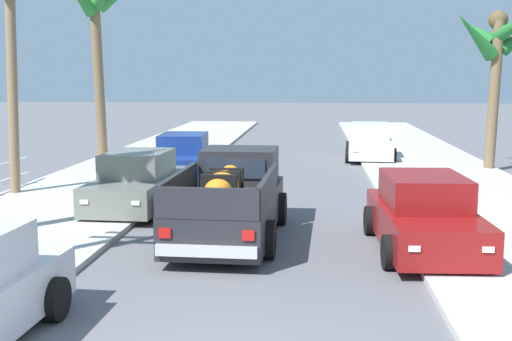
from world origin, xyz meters
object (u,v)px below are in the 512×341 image
car_right_near (424,216)px  palm_tree_right_back (497,43)px  pickup_truck (231,201)px  car_left_far (138,183)px  palm_tree_right_fore (95,7)px  car_right_mid (183,158)px  car_right_far (370,143)px

car_right_near → palm_tree_right_back: palm_tree_right_back is taller
pickup_truck → palm_tree_right_back: (8.34, 10.51, 3.87)m
pickup_truck → car_left_far: (-2.82, 2.69, -0.10)m
car_right_near → palm_tree_right_fore: (-10.88, 12.43, 5.51)m
pickup_truck → palm_tree_right_fore: size_ratio=0.69×
car_right_mid → car_right_far: size_ratio=1.00×
car_left_far → palm_tree_right_back: 14.19m
car_left_far → palm_tree_right_fore: size_ratio=0.56×
car_right_far → car_right_near: bearing=-90.7°
car_right_near → palm_tree_right_back: (4.33, 11.25, 3.97)m
car_right_mid → car_right_far: same height
palm_tree_right_fore → palm_tree_right_back: (15.21, -1.18, -1.54)m
pickup_truck → palm_tree_right_fore: bearing=120.4°
car_right_near → car_right_far: 14.49m
car_right_mid → palm_tree_right_back: palm_tree_right_back is taller
car_right_mid → car_right_far: bearing=39.8°
car_right_near → car_left_far: bearing=153.4°
pickup_truck → car_right_near: bearing=-10.4°
car_left_far → car_right_mid: bearing=88.5°
car_right_near → car_left_far: size_ratio=1.00×
car_right_near → palm_tree_right_back: 12.69m
car_right_near → palm_tree_right_fore: 17.41m
palm_tree_right_fore → palm_tree_right_back: bearing=-4.5°
car_left_far → palm_tree_right_back: palm_tree_right_back is taller
palm_tree_right_back → pickup_truck: bearing=-128.4°
pickup_truck → car_right_near: pickup_truck is taller
palm_tree_right_back → palm_tree_right_fore: bearing=175.5°
car_right_mid → palm_tree_right_fore: bearing=138.7°
palm_tree_right_back → car_left_far: bearing=-145.0°
car_right_mid → car_left_far: (-0.14, -5.33, 0.00)m
car_left_far → palm_tree_right_fore: bearing=114.2°
car_right_near → car_right_far: bearing=89.3°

